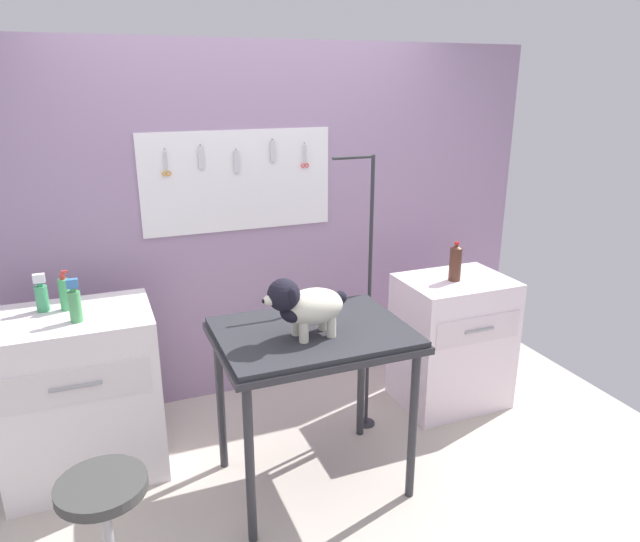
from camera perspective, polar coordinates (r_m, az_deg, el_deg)
ground at (r=3.27m, az=0.66°, el=-21.39°), size 4.40×4.00×0.04m
rear_wall_panel at (r=3.84m, az=-6.62°, el=4.40°), size 4.00×0.09×2.30m
grooming_table at (r=2.94m, az=-0.71°, el=-7.31°), size 0.96×0.72×0.89m
grooming_arm at (r=3.45m, az=4.68°, el=-3.67°), size 0.30×0.11×1.68m
dog at (r=2.75m, az=-1.53°, el=-3.34°), size 0.43×0.21×0.31m
counter_left at (r=3.43m, az=-22.34°, el=-11.15°), size 0.80×0.58×0.92m
cabinet_right at (r=3.95m, az=12.74°, el=-6.69°), size 0.68×0.54×0.86m
stool at (r=2.57m, az=-20.35°, el=-20.69°), size 0.35×0.35×0.61m
spray_bottle_tall at (r=3.30m, az=-23.67°, el=-2.06°), size 0.06×0.05×0.21m
conditioner_bottle at (r=3.33m, az=-25.56°, el=-2.17°), size 0.06×0.06×0.20m
detangler_spray at (r=3.11m, az=-22.84°, el=-2.94°), size 0.06×0.06×0.22m
soda_bottle at (r=3.74m, az=13.09°, el=0.80°), size 0.08×0.08×0.25m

